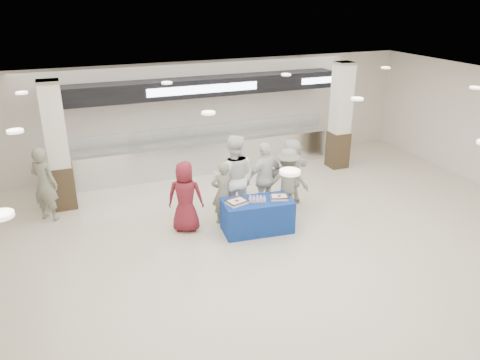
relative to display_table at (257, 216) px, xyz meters
name	(u,v)px	position (x,y,z in m)	size (l,w,h in m)	color
ground	(281,257)	(0.01, -1.24, -0.38)	(14.00, 14.00, 0.00)	beige
serving_line	(202,134)	(0.01, 4.16, 0.78)	(8.70, 0.85, 2.80)	silver
column_left	(58,149)	(-3.99, 2.96, 1.15)	(0.55, 0.55, 3.20)	#342617
column_right	(340,118)	(4.01, 2.96, 1.15)	(0.55, 0.55, 3.20)	#342617
display_table	(257,216)	(0.00, 0.00, 0.00)	(1.55, 0.78, 0.75)	navy
sheet_cake_left	(237,202)	(-0.48, 0.03, 0.42)	(0.49, 0.43, 0.09)	white
sheet_cake_right	(279,197)	(0.50, -0.08, 0.42)	(0.46, 0.40, 0.08)	white
cupcake_tray	(257,199)	(0.00, 0.01, 0.41)	(0.47, 0.42, 0.06)	#A7A7AC
civilian_maroon	(185,197)	(-1.48, 0.64, 0.45)	(0.80, 0.52, 1.65)	maroon
soldier_a	(223,193)	(-0.57, 0.69, 0.39)	(0.55, 0.36, 1.52)	slate
chef_tall	(234,177)	(-0.23, 0.87, 0.65)	(1.00, 0.78, 2.05)	white
chef_short	(265,178)	(0.56, 0.84, 0.52)	(1.05, 0.44, 1.79)	white
soldier_b	(287,181)	(1.07, 0.64, 0.45)	(1.06, 0.61, 1.64)	slate
civilian_white	(291,172)	(1.36, 1.02, 0.50)	(1.61, 0.51, 1.74)	silver
soldier_bg	(45,184)	(-4.39, 2.38, 0.53)	(0.66, 0.43, 1.81)	slate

